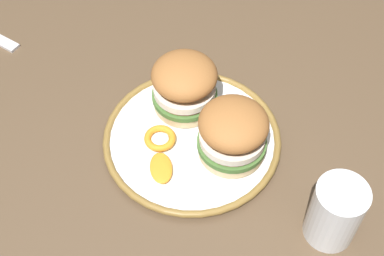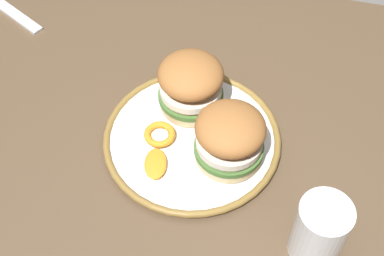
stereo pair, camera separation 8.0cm
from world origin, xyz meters
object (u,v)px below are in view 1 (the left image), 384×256
at_px(dinner_plate, 192,139).
at_px(sandwich_half_right, 233,133).
at_px(drinking_glass, 334,215).
at_px(sandwich_half_left, 184,85).
at_px(dining_table, 161,185).

relative_size(dinner_plate, sandwich_half_right, 2.02).
distance_m(dinner_plate, sandwich_half_right, 0.09).
xyz_separation_m(sandwich_half_right, drinking_glass, (0.15, -0.12, -0.02)).
bearing_deg(sandwich_half_right, sandwich_half_left, 133.02).
distance_m(dining_table, sandwich_half_left, 0.19).
relative_size(dinner_plate, sandwich_half_left, 1.92).
bearing_deg(sandwich_half_left, drinking_glass, -41.41).
xyz_separation_m(dinner_plate, drinking_glass, (0.22, -0.14, 0.04)).
height_order(dining_table, sandwich_half_left, sandwich_half_left).
relative_size(sandwich_half_left, sandwich_half_right, 1.05).
xyz_separation_m(dining_table, drinking_glass, (0.27, -0.11, 0.14)).
xyz_separation_m(dining_table, sandwich_half_right, (0.12, 0.01, 0.16)).
bearing_deg(dining_table, sandwich_half_left, 72.72).
relative_size(dining_table, dinner_plate, 4.52).
bearing_deg(dinner_plate, dining_table, -144.45).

